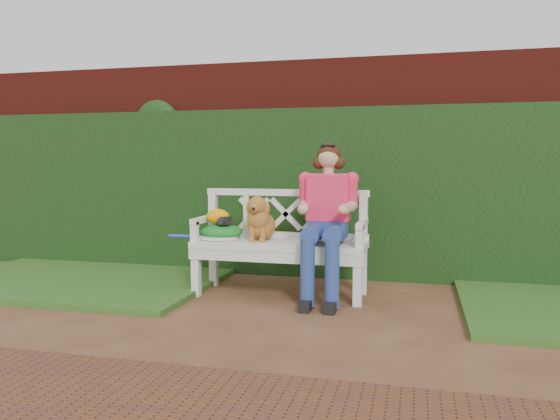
# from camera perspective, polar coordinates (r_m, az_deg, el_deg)

# --- Properties ---
(ground) EXTENTS (60.00, 60.00, 0.00)m
(ground) POSITION_cam_1_polar(r_m,az_deg,el_deg) (3.99, 2.88, -11.93)
(ground) COLOR #51321E
(brick_wall) EXTENTS (10.00, 0.30, 2.20)m
(brick_wall) POSITION_cam_1_polar(r_m,az_deg,el_deg) (5.70, 6.71, 4.35)
(brick_wall) COLOR #5D1710
(brick_wall) RESTS_ON ground
(ivy_hedge) EXTENTS (10.00, 0.18, 1.70)m
(ivy_hedge) POSITION_cam_1_polar(r_m,az_deg,el_deg) (5.49, 6.38, 1.71)
(ivy_hedge) COLOR #28561E
(ivy_hedge) RESTS_ON ground
(grass_left) EXTENTS (2.60, 2.00, 0.05)m
(grass_left) POSITION_cam_1_polar(r_m,az_deg,el_deg) (5.73, -19.61, -6.74)
(grass_left) COLOR #1C4413
(grass_left) RESTS_ON ground
(garden_bench) EXTENTS (1.61, 0.70, 0.48)m
(garden_bench) POSITION_cam_1_polar(r_m,az_deg,el_deg) (4.80, 0.00, -6.08)
(garden_bench) COLOR white
(garden_bench) RESTS_ON ground
(seated_woman) EXTENTS (0.64, 0.79, 1.27)m
(seated_woman) POSITION_cam_1_polar(r_m,az_deg,el_deg) (4.63, 4.97, -1.58)
(seated_woman) COLOR #FD4549
(seated_woman) RESTS_ON ground
(dog) EXTENTS (0.32, 0.40, 0.40)m
(dog) POSITION_cam_1_polar(r_m,az_deg,el_deg) (4.78, -2.06, -0.80)
(dog) COLOR #A47A3E
(dog) RESTS_ON garden_bench
(tennis_racket) EXTENTS (0.74, 0.49, 0.03)m
(tennis_racket) POSITION_cam_1_polar(r_m,az_deg,el_deg) (4.89, -6.85, -2.86)
(tennis_racket) COLOR silver
(tennis_racket) RESTS_ON garden_bench
(green_bag) EXTENTS (0.40, 0.32, 0.13)m
(green_bag) POSITION_cam_1_polar(r_m,az_deg,el_deg) (4.93, -6.17, -2.21)
(green_bag) COLOR #307824
(green_bag) RESTS_ON garden_bench
(camera_item) EXTENTS (0.13, 0.11, 0.07)m
(camera_item) POSITION_cam_1_polar(r_m,az_deg,el_deg) (4.87, -5.87, -1.09)
(camera_item) COLOR black
(camera_item) RESTS_ON green_bag
(baseball_glove) EXTENTS (0.26, 0.23, 0.13)m
(baseball_glove) POSITION_cam_1_polar(r_m,az_deg,el_deg) (4.92, -6.52, -0.67)
(baseball_glove) COLOR orange
(baseball_glove) RESTS_ON green_bag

